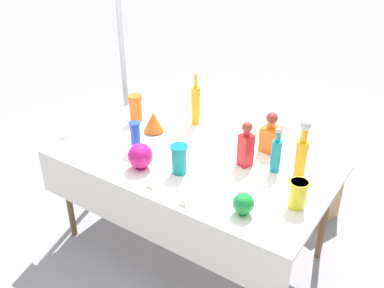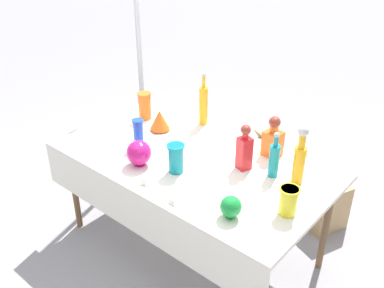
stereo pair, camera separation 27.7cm
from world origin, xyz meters
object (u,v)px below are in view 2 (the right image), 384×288
(slender_vase_2, at_px, (289,200))
(cardboard_box_behind_right, at_px, (312,195))
(fluted_vase_0, at_px, (160,120))
(slender_vase_0, at_px, (138,132))
(round_bowl_0, at_px, (231,207))
(square_decanter_1, at_px, (244,149))
(round_bowl_1, at_px, (139,153))
(tall_bottle_1, at_px, (274,159))
(square_decanter_0, at_px, (273,139))
(tall_bottle_0, at_px, (203,104))
(canopy_pole, at_px, (141,72))
(tall_bottle_2, at_px, (300,158))
(slender_vase_3, at_px, (145,105))
(cardboard_box_behind_left, at_px, (261,167))
(slender_vase_1, at_px, (176,157))

(slender_vase_2, bearing_deg, cardboard_box_behind_right, 105.47)
(slender_vase_2, height_order, fluted_vase_0, slender_vase_2)
(slender_vase_0, bearing_deg, round_bowl_0, -12.83)
(square_decanter_1, distance_m, round_bowl_1, 0.66)
(tall_bottle_1, relative_size, fluted_vase_0, 1.90)
(square_decanter_0, xyz_separation_m, round_bowl_0, (0.18, -0.71, -0.05))
(cardboard_box_behind_right, bearing_deg, tall_bottle_0, -147.83)
(square_decanter_0, xyz_separation_m, round_bowl_1, (-0.58, -0.66, -0.03))
(canopy_pole, bearing_deg, square_decanter_0, -10.67)
(tall_bottle_2, xyz_separation_m, round_bowl_1, (-0.86, -0.48, -0.08))
(square_decanter_0, distance_m, slender_vase_3, 1.06)
(square_decanter_1, height_order, canopy_pole, canopy_pole)
(tall_bottle_0, bearing_deg, slender_vase_2, -28.04)
(round_bowl_0, bearing_deg, square_decanter_0, 104.06)
(square_decanter_1, bearing_deg, canopy_pole, 159.94)
(cardboard_box_behind_right, xyz_separation_m, canopy_pole, (-1.67, -0.24, 0.71))
(tall_bottle_0, distance_m, square_decanter_0, 0.65)
(tall_bottle_0, distance_m, cardboard_box_behind_left, 0.94)
(round_bowl_1, height_order, cardboard_box_behind_right, round_bowl_1)
(slender_vase_0, relative_size, round_bowl_1, 1.20)
(slender_vase_3, distance_m, fluted_vase_0, 0.24)
(tall_bottle_2, xyz_separation_m, square_decanter_1, (-0.33, -0.08, -0.03))
(tall_bottle_1, xyz_separation_m, round_bowl_1, (-0.71, -0.44, -0.03))
(slender_vase_0, relative_size, slender_vase_2, 1.25)
(tall_bottle_0, bearing_deg, round_bowl_0, -43.32)
(tall_bottle_2, relative_size, round_bowl_1, 2.22)
(slender_vase_2, distance_m, cardboard_box_behind_right, 1.25)
(slender_vase_2, bearing_deg, cardboard_box_behind_left, 126.43)
(square_decanter_1, height_order, slender_vase_2, square_decanter_1)
(tall_bottle_0, xyz_separation_m, cardboard_box_behind_left, (0.22, 0.55, -0.73))
(square_decanter_0, distance_m, fluted_vase_0, 0.85)
(slender_vase_3, distance_m, canopy_pole, 0.68)
(tall_bottle_0, relative_size, square_decanter_0, 1.45)
(tall_bottle_2, relative_size, slender_vase_1, 1.99)
(tall_bottle_1, height_order, canopy_pole, canopy_pole)
(tall_bottle_2, height_order, round_bowl_1, tall_bottle_2)
(cardboard_box_behind_left, bearing_deg, slender_vase_0, -106.53)
(tall_bottle_2, height_order, fluted_vase_0, tall_bottle_2)
(tall_bottle_0, bearing_deg, slender_vase_0, -101.37)
(canopy_pole, bearing_deg, round_bowl_0, -29.91)
(slender_vase_0, distance_m, cardboard_box_behind_right, 1.51)
(cardboard_box_behind_right, bearing_deg, tall_bottle_2, -76.24)
(slender_vase_1, height_order, cardboard_box_behind_right, slender_vase_1)
(slender_vase_3, relative_size, cardboard_box_behind_left, 0.44)
(tall_bottle_1, height_order, square_decanter_0, tall_bottle_1)
(round_bowl_1, distance_m, canopy_pole, 1.37)
(canopy_pole, bearing_deg, slender_vase_3, -40.92)
(tall_bottle_2, distance_m, round_bowl_1, 0.99)
(round_bowl_0, relative_size, cardboard_box_behind_right, 0.21)
(tall_bottle_0, relative_size, slender_vase_1, 2.16)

